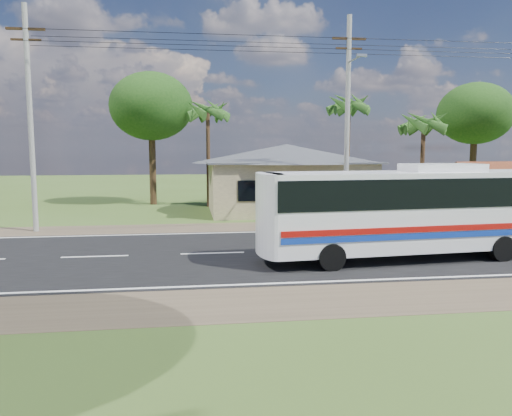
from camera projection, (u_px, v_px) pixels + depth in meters
The scene contains 13 objects.
ground at pixel (323, 251), 20.28m from camera, with size 120.00×120.00×0.00m, color #374E1B.
road at pixel (323, 250), 20.28m from camera, with size 120.00×16.00×0.03m.
house at pixel (286, 171), 32.89m from camera, with size 12.40×10.00×5.00m.
waiting_shed at pixel (496, 172), 30.05m from camera, with size 5.20×4.48×3.35m.
concrete_barrier at pixel (509, 216), 27.33m from camera, with size 7.00×0.30×0.90m, color #9E9E99.
utility_poles at pixel (341, 117), 26.33m from camera, with size 32.80×2.22×11.00m.
palm_near at pixel (424, 123), 31.68m from camera, with size 2.80×2.80×6.70m.
palm_mid at pixel (349, 105), 35.47m from camera, with size 2.80×2.80×8.20m.
palm_far at pixel (208, 111), 34.69m from camera, with size 2.80×2.80×7.70m.
tree_behind_house at pixel (151, 107), 36.08m from camera, with size 6.00×6.00×9.61m.
tree_behind_shed at pixel (475, 114), 37.35m from camera, with size 5.60×5.60×9.02m.
coach_bus at pixel (418, 205), 18.58m from camera, with size 11.65×3.40×3.57m.
person at pixel (494, 213), 26.39m from camera, with size 0.55×0.36×1.50m, color navy.
Camera 1 is at (-5.38, -19.38, 4.15)m, focal length 35.00 mm.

